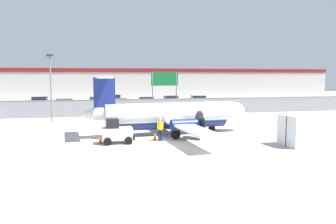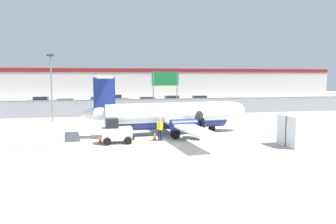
{
  "view_description": "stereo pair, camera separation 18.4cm",
  "coord_description": "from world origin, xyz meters",
  "px_view_note": "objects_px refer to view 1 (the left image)",
  "views": [
    {
      "loc": [
        -5.76,
        -22.75,
        4.96
      ],
      "look_at": [
        0.16,
        5.26,
        1.8
      ],
      "focal_mm": 35.0,
      "sensor_mm": 36.0,
      "label": 1
    },
    {
      "loc": [
        -5.58,
        -22.79,
        4.96
      ],
      "look_at": [
        0.16,
        5.26,
        1.8
      ],
      "focal_mm": 35.0,
      "sensor_mm": 36.0,
      "label": 2
    }
  ],
  "objects_px": {
    "commuter_airplane": "(173,115)",
    "traffic_cone_near_right": "(155,136)",
    "parked_car_0": "(39,102)",
    "parked_car_6": "(199,100)",
    "apron_light_pole": "(51,82)",
    "parked_car_1": "(65,104)",
    "parked_car_5": "(170,101)",
    "traffic_cone_far_left": "(124,128)",
    "parked_car_2": "(96,102)",
    "baggage_tug": "(116,132)",
    "parked_car_4": "(146,102)",
    "highway_sign": "(165,82)",
    "parked_car_3": "(114,99)",
    "parked_car_7": "(235,103)",
    "cargo_container": "(300,130)",
    "traffic_cone_near_left": "(100,139)",
    "ground_crew_worker": "(160,129)"
  },
  "relations": [
    {
      "from": "traffic_cone_near_left",
      "to": "parked_car_6",
      "type": "bearing_deg",
      "value": 59.73
    },
    {
      "from": "commuter_airplane",
      "to": "cargo_container",
      "type": "distance_m",
      "value": 10.13
    },
    {
      "from": "traffic_cone_near_right",
      "to": "parked_car_7",
      "type": "distance_m",
      "value": 26.46
    },
    {
      "from": "highway_sign",
      "to": "commuter_airplane",
      "type": "bearing_deg",
      "value": -98.61
    },
    {
      "from": "parked_car_1",
      "to": "parked_car_0",
      "type": "bearing_deg",
      "value": 126.37
    },
    {
      "from": "commuter_airplane",
      "to": "parked_car_0",
      "type": "relative_size",
      "value": 3.8
    },
    {
      "from": "parked_car_6",
      "to": "apron_light_pole",
      "type": "height_order",
      "value": "apron_light_pole"
    },
    {
      "from": "baggage_tug",
      "to": "traffic_cone_far_left",
      "type": "height_order",
      "value": "baggage_tug"
    },
    {
      "from": "baggage_tug",
      "to": "parked_car_6",
      "type": "distance_m",
      "value": 31.94
    },
    {
      "from": "parked_car_4",
      "to": "baggage_tug",
      "type": "bearing_deg",
      "value": 78.06
    },
    {
      "from": "parked_car_0",
      "to": "parked_car_6",
      "type": "bearing_deg",
      "value": 175.25
    },
    {
      "from": "parked_car_5",
      "to": "parked_car_1",
      "type": "bearing_deg",
      "value": 13.45
    },
    {
      "from": "traffic_cone_far_left",
      "to": "parked_car_0",
      "type": "relative_size",
      "value": 0.15
    },
    {
      "from": "traffic_cone_near_left",
      "to": "parked_car_7",
      "type": "relative_size",
      "value": 0.15
    },
    {
      "from": "commuter_airplane",
      "to": "parked_car_1",
      "type": "height_order",
      "value": "commuter_airplane"
    },
    {
      "from": "commuter_airplane",
      "to": "traffic_cone_near_left",
      "type": "xyz_separation_m",
      "value": [
        -6.15,
        -2.79,
        -1.29
      ]
    },
    {
      "from": "parked_car_4",
      "to": "parked_car_3",
      "type": "bearing_deg",
      "value": -57.29
    },
    {
      "from": "ground_crew_worker",
      "to": "parked_car_0",
      "type": "relative_size",
      "value": 0.4
    },
    {
      "from": "traffic_cone_near_right",
      "to": "apron_light_pole",
      "type": "height_order",
      "value": "apron_light_pole"
    },
    {
      "from": "parked_car_6",
      "to": "baggage_tug",
      "type": "bearing_deg",
      "value": -117.17
    },
    {
      "from": "baggage_tug",
      "to": "parked_car_4",
      "type": "bearing_deg",
      "value": 75.26
    },
    {
      "from": "parked_car_3",
      "to": "parked_car_7",
      "type": "relative_size",
      "value": 1.03
    },
    {
      "from": "traffic_cone_near_right",
      "to": "parked_car_1",
      "type": "bearing_deg",
      "value": 110.54
    },
    {
      "from": "traffic_cone_near_right",
      "to": "parked_car_1",
      "type": "height_order",
      "value": "parked_car_1"
    },
    {
      "from": "baggage_tug",
      "to": "ground_crew_worker",
      "type": "height_order",
      "value": "baggage_tug"
    },
    {
      "from": "parked_car_1",
      "to": "parked_car_2",
      "type": "bearing_deg",
      "value": 42.3
    },
    {
      "from": "parked_car_0",
      "to": "apron_light_pole",
      "type": "relative_size",
      "value": 0.58
    },
    {
      "from": "ground_crew_worker",
      "to": "apron_light_pole",
      "type": "distance_m",
      "value": 16.31
    },
    {
      "from": "parked_car_1",
      "to": "parked_car_6",
      "type": "relative_size",
      "value": 0.99
    },
    {
      "from": "parked_car_2",
      "to": "parked_car_7",
      "type": "distance_m",
      "value": 21.5
    },
    {
      "from": "parked_car_1",
      "to": "parked_car_7",
      "type": "relative_size",
      "value": 1.0
    },
    {
      "from": "parked_car_5",
      "to": "parked_car_6",
      "type": "height_order",
      "value": "same"
    },
    {
      "from": "parked_car_4",
      "to": "parked_car_7",
      "type": "relative_size",
      "value": 1.0
    },
    {
      "from": "ground_crew_worker",
      "to": "traffic_cone_near_right",
      "type": "xyz_separation_m",
      "value": [
        -0.32,
        0.45,
        -0.64
      ]
    },
    {
      "from": "traffic_cone_far_left",
      "to": "highway_sign",
      "type": "bearing_deg",
      "value": 64.18
    },
    {
      "from": "baggage_tug",
      "to": "ground_crew_worker",
      "type": "distance_m",
      "value": 3.35
    },
    {
      "from": "cargo_container",
      "to": "parked_car_1",
      "type": "distance_m",
      "value": 33.81
    },
    {
      "from": "traffic_cone_far_left",
      "to": "parked_car_2",
      "type": "xyz_separation_m",
      "value": [
        -2.59,
        23.5,
        0.58
      ]
    },
    {
      "from": "commuter_airplane",
      "to": "traffic_cone_near_right",
      "type": "bearing_deg",
      "value": -136.78
    },
    {
      "from": "ground_crew_worker",
      "to": "parked_car_7",
      "type": "bearing_deg",
      "value": -54.32
    },
    {
      "from": "parked_car_3",
      "to": "apron_light_pole",
      "type": "xyz_separation_m",
      "value": [
        -7.63,
        -20.62,
        3.41
      ]
    },
    {
      "from": "traffic_cone_near_left",
      "to": "parked_car_5",
      "type": "height_order",
      "value": "parked_car_5"
    },
    {
      "from": "baggage_tug",
      "to": "parked_car_4",
      "type": "relative_size",
      "value": 0.56
    },
    {
      "from": "baggage_tug",
      "to": "apron_light_pole",
      "type": "xyz_separation_m",
      "value": [
        -6.24,
        13.05,
        3.45
      ]
    },
    {
      "from": "baggage_tug",
      "to": "parked_car_2",
      "type": "xyz_separation_m",
      "value": [
        -1.64,
        28.64,
        0.04
      ]
    },
    {
      "from": "apron_light_pole",
      "to": "parked_car_2",
      "type": "bearing_deg",
      "value": 73.56
    },
    {
      "from": "parked_car_2",
      "to": "parked_car_1",
      "type": "bearing_deg",
      "value": 34.46
    },
    {
      "from": "apron_light_pole",
      "to": "commuter_airplane",
      "type": "bearing_deg",
      "value": -41.85
    },
    {
      "from": "parked_car_0",
      "to": "apron_light_pole",
      "type": "xyz_separation_m",
      "value": [
        4.27,
        -17.78,
        3.41
      ]
    },
    {
      "from": "parked_car_1",
      "to": "parked_car_4",
      "type": "bearing_deg",
      "value": 8.42
    }
  ]
}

